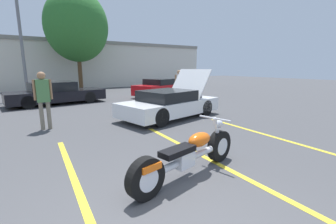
% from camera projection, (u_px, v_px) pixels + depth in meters
% --- Properties ---
extents(parking_stripe_middle, '(0.12, 5.41, 0.01)m').
position_uv_depth(parking_stripe_middle, '(78.00, 190.00, 3.55)').
color(parking_stripe_middle, yellow).
rests_on(parking_stripe_middle, ground).
extents(parking_stripe_back, '(0.12, 5.41, 0.01)m').
position_uv_depth(parking_stripe_back, '(206.00, 157.00, 4.85)').
color(parking_stripe_back, yellow).
rests_on(parking_stripe_back, ground).
extents(parking_stripe_far, '(0.12, 5.41, 0.01)m').
position_uv_depth(parking_stripe_far, '(279.00, 138.00, 6.15)').
color(parking_stripe_far, yellow).
rests_on(parking_stripe_far, ground).
extents(far_building, '(32.00, 4.20, 4.40)m').
position_uv_depth(far_building, '(44.00, 63.00, 20.57)').
color(far_building, beige).
rests_on(far_building, ground).
extents(light_pole, '(1.21, 0.28, 8.69)m').
position_uv_depth(light_pole, '(20.00, 21.00, 13.76)').
color(light_pole, slate).
rests_on(light_pole, ground).
extents(tree_background, '(4.78, 4.78, 7.86)m').
position_uv_depth(tree_background, '(77.00, 26.00, 17.53)').
color(tree_background, brown).
rests_on(tree_background, ground).
extents(motorcycle, '(2.57, 0.94, 0.96)m').
position_uv_depth(motorcycle, '(189.00, 155.00, 3.94)').
color(motorcycle, black).
rests_on(motorcycle, ground).
extents(show_car_hood_open, '(4.34, 2.73, 1.85)m').
position_uv_depth(show_car_hood_open, '(170.00, 104.00, 8.69)').
color(show_car_hood_open, white).
rests_on(show_car_hood_open, ground).
extents(parked_car_mid_right_row, '(4.95, 2.49, 1.18)m').
position_uv_depth(parked_car_mid_right_row, '(56.00, 93.00, 11.97)').
color(parked_car_mid_right_row, black).
rests_on(parked_car_mid_right_row, ground).
extents(parked_car_right_row, '(4.42, 3.07, 1.19)m').
position_uv_depth(parked_car_right_row, '(162.00, 88.00, 15.12)').
color(parked_car_right_row, red).
rests_on(parked_car_right_row, ground).
extents(spectator_near_motorcycle, '(0.52, 0.24, 1.80)m').
position_uv_depth(spectator_near_motorcycle, '(43.00, 95.00, 6.89)').
color(spectator_near_motorcycle, gray).
rests_on(spectator_near_motorcycle, ground).
extents(spectator_midground, '(0.52, 0.23, 1.79)m').
position_uv_depth(spectator_midground, '(179.00, 84.00, 11.92)').
color(spectator_midground, '#333338').
rests_on(spectator_midground, ground).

